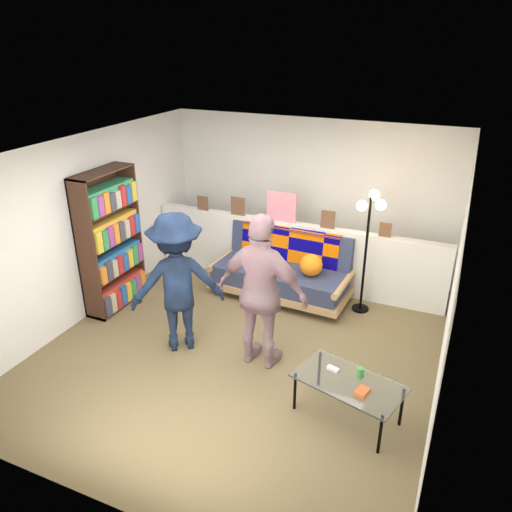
{
  "coord_description": "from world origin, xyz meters",
  "views": [
    {
      "loc": [
        2.2,
        -4.66,
        3.54
      ],
      "look_at": [
        0.0,
        0.4,
        1.05
      ],
      "focal_mm": 35.0,
      "sensor_mm": 36.0,
      "label": 1
    }
  ],
  "objects_px": {
    "floor_lamp": "(369,228)",
    "person_right": "(262,293)",
    "bookshelf": "(111,245)",
    "person_left": "(177,283)",
    "futon_sofa": "(284,270)",
    "coffee_table": "(349,384)"
  },
  "relations": [
    {
      "from": "floor_lamp",
      "to": "person_right",
      "type": "height_order",
      "value": "person_right"
    },
    {
      "from": "bookshelf",
      "to": "person_left",
      "type": "bearing_deg",
      "value": -20.8
    },
    {
      "from": "person_right",
      "to": "futon_sofa",
      "type": "bearing_deg",
      "value": -73.97
    },
    {
      "from": "futon_sofa",
      "to": "bookshelf",
      "type": "distance_m",
      "value": 2.45
    },
    {
      "from": "floor_lamp",
      "to": "person_left",
      "type": "height_order",
      "value": "person_left"
    },
    {
      "from": "futon_sofa",
      "to": "person_left",
      "type": "relative_size",
      "value": 1.18
    },
    {
      "from": "futon_sofa",
      "to": "floor_lamp",
      "type": "xyz_separation_m",
      "value": [
        1.15,
        0.03,
        0.81
      ]
    },
    {
      "from": "bookshelf",
      "to": "futon_sofa",
      "type": "bearing_deg",
      "value": 30.29
    },
    {
      "from": "bookshelf",
      "to": "person_right",
      "type": "height_order",
      "value": "bookshelf"
    },
    {
      "from": "bookshelf",
      "to": "floor_lamp",
      "type": "xyz_separation_m",
      "value": [
        3.22,
        1.24,
        0.31
      ]
    },
    {
      "from": "person_left",
      "to": "coffee_table",
      "type": "bearing_deg",
      "value": 131.76
    },
    {
      "from": "person_left",
      "to": "person_right",
      "type": "relative_size",
      "value": 0.94
    },
    {
      "from": "futon_sofa",
      "to": "person_right",
      "type": "relative_size",
      "value": 1.11
    },
    {
      "from": "futon_sofa",
      "to": "person_left",
      "type": "xyz_separation_m",
      "value": [
        -0.7,
        -1.73,
        0.46
      ]
    },
    {
      "from": "floor_lamp",
      "to": "person_right",
      "type": "distance_m",
      "value": 1.89
    },
    {
      "from": "futon_sofa",
      "to": "bookshelf",
      "type": "height_order",
      "value": "bookshelf"
    },
    {
      "from": "coffee_table",
      "to": "floor_lamp",
      "type": "bearing_deg",
      "value": 98.82
    },
    {
      "from": "coffee_table",
      "to": "futon_sofa",
      "type": "bearing_deg",
      "value": 124.58
    },
    {
      "from": "futon_sofa",
      "to": "coffee_table",
      "type": "distance_m",
      "value": 2.62
    },
    {
      "from": "futon_sofa",
      "to": "person_left",
      "type": "height_order",
      "value": "person_left"
    },
    {
      "from": "bookshelf",
      "to": "floor_lamp",
      "type": "distance_m",
      "value": 3.46
    },
    {
      "from": "bookshelf",
      "to": "person_left",
      "type": "height_order",
      "value": "bookshelf"
    }
  ]
}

